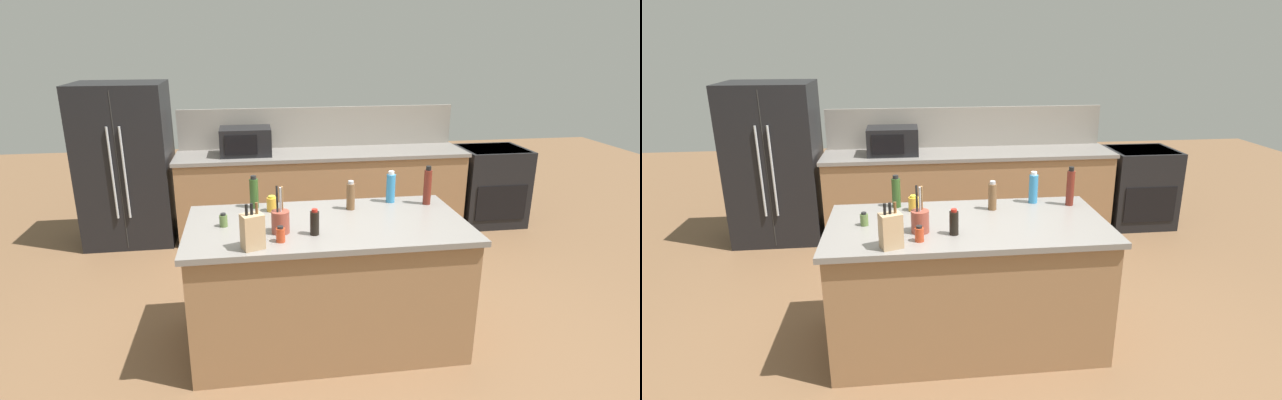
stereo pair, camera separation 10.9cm
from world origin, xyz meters
The scene contains 17 objects.
ground_plane centered at (0.00, 0.00, 0.00)m, with size 14.00×14.00×0.00m, color brown.
back_counter_run centered at (0.30, 2.20, 0.47)m, with size 3.25×0.66×0.94m.
wall_backsplash centered at (0.30, 2.52, 1.17)m, with size 3.21×0.03×0.46m, color gray.
kitchen_island centered at (0.00, 0.00, 0.47)m, with size 1.95×0.98×0.94m.
refrigerator centered at (-1.83, 2.25, 0.86)m, with size 0.93×0.75×1.73m.
range_oven centered at (2.34, 2.20, 0.47)m, with size 0.76×0.65×0.92m.
microwave centered at (-0.55, 2.20, 1.09)m, with size 0.55×0.39×0.30m.
knife_block centered at (-0.52, -0.38, 1.05)m, with size 0.16×0.14×0.29m.
utensil_crock centered at (-0.34, -0.14, 1.02)m, with size 0.12×0.12×0.32m.
dish_soap_bottle centered at (0.56, 0.38, 1.06)m, with size 0.07×0.07×0.25m.
spice_jar_oregano centered at (-0.71, 0.02, 0.98)m, with size 0.06×0.06×0.10m.
soy_sauce_bottle centered at (-0.12, -0.21, 1.02)m, with size 0.06×0.06×0.18m.
spice_jar_paprika centered at (-0.35, -0.30, 0.99)m, with size 0.06×0.06×0.10m.
vinegar_bottle centered at (0.82, 0.29, 1.08)m, with size 0.06×0.06×0.30m.
pepper_grinder centered at (0.22, 0.25, 1.04)m, with size 0.06×0.06×0.22m.
olive_oil_bottle centered at (-0.50, 0.39, 1.06)m, with size 0.07×0.07×0.25m.
honey_jar centered at (-0.37, 0.29, 1.00)m, with size 0.08×0.08×0.12m.
Camera 1 is at (-0.53, -3.22, 2.18)m, focal length 28.00 mm.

